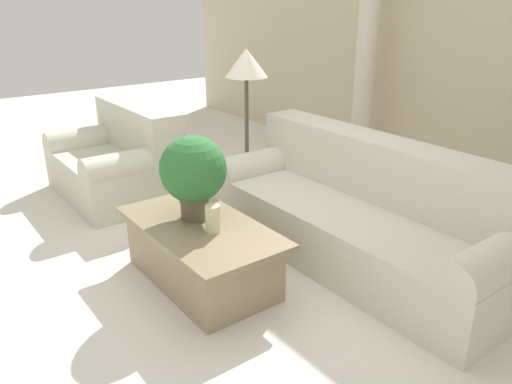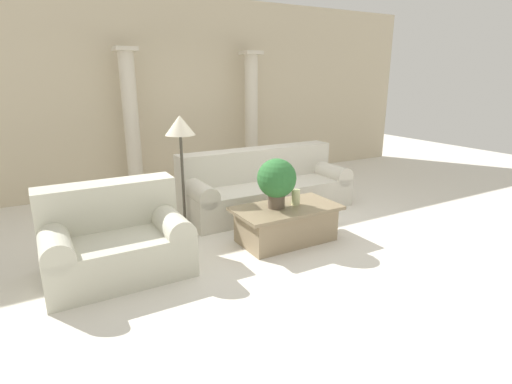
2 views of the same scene
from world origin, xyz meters
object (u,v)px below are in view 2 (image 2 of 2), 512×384
at_px(sofa_long, 265,187).
at_px(potted_plant, 277,180).
at_px(loveseat, 115,238).
at_px(coffee_table, 286,223).
at_px(floor_lamp, 180,133).

relative_size(sofa_long, potted_plant, 4.24).
relative_size(loveseat, potted_plant, 2.33).
distance_m(loveseat, potted_plant, 1.85).
height_order(loveseat, coffee_table, loveseat).
bearing_deg(coffee_table, potted_plant, 163.91).
xyz_separation_m(sofa_long, coffee_table, (-0.39, -1.15, -0.12)).
xyz_separation_m(coffee_table, potted_plant, (-0.12, 0.03, 0.55)).
bearing_deg(loveseat, coffee_table, -6.35).
distance_m(sofa_long, potted_plant, 1.30).
height_order(loveseat, potted_plant, potted_plant).
bearing_deg(potted_plant, sofa_long, 65.31).
bearing_deg(coffee_table, sofa_long, 71.12).
relative_size(sofa_long, floor_lamp, 1.70).
bearing_deg(sofa_long, loveseat, -157.87).
bearing_deg(loveseat, sofa_long, 22.13).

